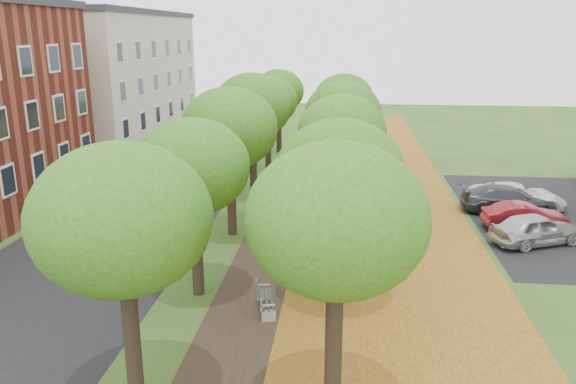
% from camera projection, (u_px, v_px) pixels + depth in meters
% --- Properties ---
extents(street_asphalt, '(8.00, 70.00, 0.01)m').
position_uv_depth(street_asphalt, '(142.00, 210.00, 28.73)').
color(street_asphalt, black).
rests_on(street_asphalt, ground).
extents(footpath, '(3.20, 70.00, 0.01)m').
position_uv_depth(footpath, '(288.00, 215.00, 28.00)').
color(footpath, black).
rests_on(footpath, ground).
extents(leaf_verge, '(7.50, 70.00, 0.01)m').
position_uv_depth(leaf_verge, '(389.00, 218.00, 27.51)').
color(leaf_verge, '#B67621').
rests_on(leaf_verge, ground).
extents(parking_lot, '(9.00, 16.00, 0.01)m').
position_uv_depth(parking_lot, '(562.00, 217.00, 27.63)').
color(parking_lot, black).
rests_on(parking_lot, ground).
extents(tree_row_west, '(4.01, 34.01, 6.29)m').
position_uv_depth(tree_row_west, '(242.00, 123.00, 26.95)').
color(tree_row_west, black).
rests_on(tree_row_west, ground).
extents(tree_row_east, '(4.01, 34.01, 6.29)m').
position_uv_depth(tree_row_east, '(342.00, 125.00, 26.48)').
color(tree_row_east, black).
rests_on(tree_row_east, ground).
extents(building_cream, '(10.30, 20.30, 10.40)m').
position_uv_depth(building_cream, '(102.00, 77.00, 45.43)').
color(building_cream, beige).
rests_on(building_cream, ground).
extents(bench, '(0.85, 1.70, 0.77)m').
position_uv_depth(bench, '(264.00, 299.00, 18.29)').
color(bench, '#2A352E').
rests_on(bench, ground).
extents(car_silver, '(4.33, 3.06, 1.37)m').
position_uv_depth(car_silver, '(536.00, 229.00, 23.98)').
color(car_silver, '#BCBBC1').
rests_on(car_silver, ground).
extents(car_red, '(3.82, 1.52, 1.23)m').
position_uv_depth(car_red, '(525.00, 217.00, 25.74)').
color(car_red, maroon).
rests_on(car_red, ground).
extents(car_grey, '(4.70, 2.04, 1.35)m').
position_uv_depth(car_grey, '(508.00, 199.00, 28.19)').
color(car_grey, '#323337').
rests_on(car_grey, ground).
extents(car_white, '(4.82, 2.39, 1.31)m').
position_uv_depth(car_white, '(517.00, 196.00, 28.80)').
color(car_white, white).
rests_on(car_white, ground).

